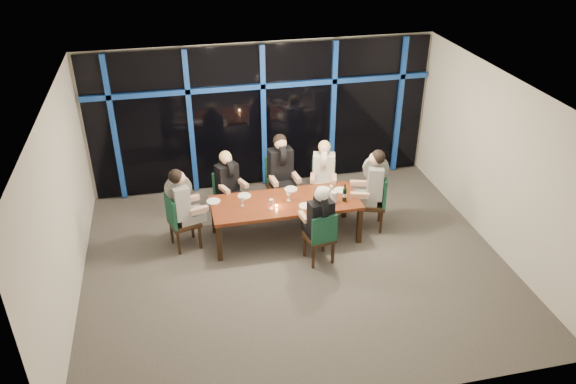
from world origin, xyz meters
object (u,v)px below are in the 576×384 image
chair_far_mid (280,181)px  diner_far_left (228,176)px  chair_end_left (179,219)px  wine_bottle (345,195)px  chair_far_right (323,182)px  dining_table (286,205)px  diner_end_left (181,197)px  diner_far_right (324,166)px  chair_far_left (227,192)px  diner_near_mid (320,213)px  diner_far_mid (281,163)px  diner_end_right (373,178)px  chair_end_right (376,199)px  chair_near_mid (321,236)px  water_pitcher (334,197)px

chair_far_mid → diner_far_left: diner_far_left is taller
chair_end_left → wine_bottle: bearing=-111.6°
diner_far_left → chair_far_right: bearing=-22.4°
dining_table → diner_far_left: (-0.90, 0.85, 0.23)m
chair_far_right → diner_end_left: size_ratio=0.97×
diner_far_right → diner_end_left: bearing=-149.3°
dining_table → wine_bottle: (1.01, -0.20, 0.19)m
diner_far_right → wine_bottle: size_ratio=2.91×
chair_far_left → diner_far_left: bearing=-90.0°
diner_near_mid → wine_bottle: (0.61, 0.59, -0.05)m
diner_far_mid → diner_end_right: (1.48, -0.95, -0.01)m
chair_far_right → diner_far_right: diner_far_right is taller
diner_near_mid → chair_far_left: bearing=-61.9°
dining_table → diner_end_right: bearing=0.2°
chair_end_left → chair_far_right: bearing=-89.9°
chair_end_right → wine_bottle: (-0.67, -0.18, 0.28)m
diner_far_left → diner_end_left: bearing=-163.1°
diner_far_right → wine_bottle: (0.10, -1.01, -0.06)m
chair_far_mid → chair_end_right: chair_far_mid is taller
chair_far_mid → chair_far_left: bearing=179.5°
chair_far_left → diner_near_mid: (1.34, -1.72, 0.40)m
chair_far_right → diner_end_left: (-2.72, -0.78, 0.44)m
diner_far_right → chair_far_left: bearing=-167.5°
diner_far_mid → wine_bottle: size_ratio=3.19×
diner_end_right → diner_far_mid: bearing=-106.0°
chair_far_mid → diner_far_left: 1.07m
chair_near_mid → diner_far_mid: diner_far_mid is taller
chair_end_left → wine_bottle: wine_bottle is taller
diner_far_left → diner_end_left: (-0.88, -0.74, 0.08)m
dining_table → chair_end_left: chair_end_left is taller
chair_far_mid → chair_far_right: size_ratio=1.10×
diner_far_mid → chair_far_right: bearing=-11.8°
chair_far_mid → diner_far_mid: (0.01, -0.09, 0.43)m
diner_far_left → water_pitcher: 2.02m
chair_end_right → chair_end_left: bearing=-75.0°
dining_table → chair_end_right: chair_end_right is taller
chair_far_right → chair_near_mid: chair_far_right is taller
chair_end_right → diner_far_right: 1.18m
chair_far_left → diner_near_mid: diner_near_mid is taller
diner_far_mid → diner_far_right: diner_far_mid is taller
diner_near_mid → water_pitcher: (0.41, 0.58, -0.07)m
diner_end_left → diner_end_right: size_ratio=0.97×
chair_far_mid → diner_far_left: bearing=-176.2°
chair_far_right → diner_far_left: diner_far_left is taller
dining_table → chair_near_mid: size_ratio=2.68×
chair_far_right → chair_far_left: bearing=-165.0°
chair_far_mid → wine_bottle: 1.57m
chair_end_left → wine_bottle: (2.88, -0.29, 0.29)m
chair_far_mid → chair_end_left: size_ratio=1.04×
chair_near_mid → diner_end_right: bearing=-153.0°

